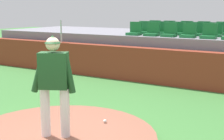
% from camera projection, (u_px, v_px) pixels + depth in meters
% --- Properties ---
extents(pitchers_mound, '(3.67, 3.67, 0.19)m').
position_uv_depth(pitchers_mound, '(58.00, 139.00, 5.91)').
color(pitchers_mound, '#935744').
rests_on(pitchers_mound, ground_plane).
extents(pitcher, '(0.78, 0.47, 1.84)m').
position_uv_depth(pitcher, '(54.00, 79.00, 5.63)').
color(pitcher, white).
rests_on(pitcher, pitchers_mound).
extents(baseball, '(0.07, 0.07, 0.07)m').
position_uv_depth(baseball, '(105.00, 121.00, 6.50)').
color(baseball, white).
rests_on(baseball, pitchers_mound).
extents(brick_barrier, '(17.18, 0.40, 1.19)m').
position_uv_depth(brick_barrier, '(168.00, 67.00, 10.52)').
color(brick_barrier, maroon).
rests_on(brick_barrier, ground_plane).
extents(fence_post_left, '(0.06, 0.06, 0.87)m').
position_uv_depth(fence_post_left, '(61.00, 31.00, 12.60)').
color(fence_post_left, silver).
rests_on(fence_post_left, brick_barrier).
extents(bleacher_platform, '(17.01, 4.29, 1.52)m').
position_uv_depth(bleacher_platform, '(192.00, 53.00, 12.67)').
color(bleacher_platform, gray).
rests_on(bleacher_platform, ground_plane).
extents(stadium_chair_0, '(0.48, 0.44, 0.50)m').
position_uv_depth(stadium_chair_0, '(135.00, 31.00, 12.01)').
color(stadium_chair_0, '#1A6831').
rests_on(stadium_chair_0, bleacher_platform).
extents(stadium_chair_1, '(0.48, 0.44, 0.50)m').
position_uv_depth(stadium_chair_1, '(152.00, 32.00, 11.66)').
color(stadium_chair_1, '#1A6831').
rests_on(stadium_chair_1, bleacher_platform).
extents(stadium_chair_2, '(0.48, 0.44, 0.50)m').
position_uv_depth(stadium_chair_2, '(170.00, 32.00, 11.33)').
color(stadium_chair_2, '#1A6831').
rests_on(stadium_chair_2, bleacher_platform).
extents(stadium_chair_3, '(0.48, 0.44, 0.50)m').
position_uv_depth(stadium_chair_3, '(189.00, 33.00, 10.98)').
color(stadium_chair_3, '#1A6831').
rests_on(stadium_chair_3, bleacher_platform).
extents(stadium_chair_4, '(0.48, 0.44, 0.50)m').
position_uv_depth(stadium_chair_4, '(209.00, 34.00, 10.60)').
color(stadium_chair_4, '#1A6831').
rests_on(stadium_chair_4, bleacher_platform).
extents(stadium_chair_6, '(0.48, 0.44, 0.50)m').
position_uv_depth(stadium_chair_6, '(144.00, 30.00, 12.77)').
color(stadium_chair_6, '#1A6831').
rests_on(stadium_chair_6, bleacher_platform).
extents(stadium_chair_7, '(0.48, 0.44, 0.50)m').
position_uv_depth(stadium_chair_7, '(162.00, 30.00, 12.43)').
color(stadium_chair_7, '#1A6831').
rests_on(stadium_chair_7, bleacher_platform).
extents(stadium_chair_8, '(0.48, 0.44, 0.50)m').
position_uv_depth(stadium_chair_8, '(178.00, 31.00, 12.07)').
color(stadium_chair_8, '#1A6831').
rests_on(stadium_chair_8, bleacher_platform).
extents(stadium_chair_9, '(0.48, 0.44, 0.50)m').
position_uv_depth(stadium_chair_9, '(196.00, 31.00, 11.75)').
color(stadium_chair_9, '#1A6831').
rests_on(stadium_chair_9, bleacher_platform).
extents(stadium_chair_10, '(0.48, 0.44, 0.50)m').
position_uv_depth(stadium_chair_10, '(215.00, 32.00, 11.38)').
color(stadium_chair_10, '#1A6831').
rests_on(stadium_chair_10, bleacher_platform).
extents(stadium_chair_12, '(0.48, 0.44, 0.50)m').
position_uv_depth(stadium_chair_12, '(154.00, 29.00, 13.54)').
color(stadium_chair_12, '#1A6831').
rests_on(stadium_chair_12, bleacher_platform).
extents(stadium_chair_13, '(0.48, 0.44, 0.50)m').
position_uv_depth(stadium_chair_13, '(168.00, 29.00, 13.19)').
color(stadium_chair_13, '#1A6831').
rests_on(stadium_chair_13, bleacher_platform).
extents(stadium_chair_14, '(0.48, 0.44, 0.50)m').
position_uv_depth(stadium_chair_14, '(186.00, 30.00, 12.82)').
color(stadium_chair_14, '#1A6831').
rests_on(stadium_chair_14, bleacher_platform).
extents(stadium_chair_15, '(0.48, 0.44, 0.50)m').
position_uv_depth(stadium_chair_15, '(203.00, 30.00, 12.48)').
color(stadium_chair_15, '#1A6831').
rests_on(stadium_chair_15, bleacher_platform).
extents(stadium_chair_16, '(0.48, 0.44, 0.50)m').
position_uv_depth(stadium_chair_16, '(222.00, 31.00, 12.11)').
color(stadium_chair_16, '#1A6831').
rests_on(stadium_chair_16, bleacher_platform).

